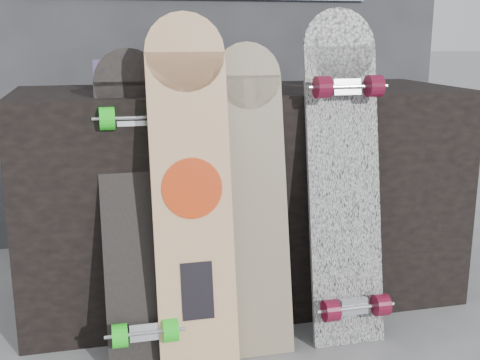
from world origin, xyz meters
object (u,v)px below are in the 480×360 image
object	(u,v)px
longboard_celtic	(254,189)
vendor_table	(242,195)
skateboard_dark	(136,202)
longboard_geisha	(191,183)
longboard_cascadia	(345,173)

from	to	relation	value
longboard_celtic	vendor_table	bearing A→B (deg)	82.05
vendor_table	longboard_celtic	world-z (taller)	longboard_celtic
vendor_table	skateboard_dark	bearing A→B (deg)	-141.24
longboard_geisha	skateboard_dark	xyz separation A→B (m)	(-0.16, 0.08, -0.07)
vendor_table	longboard_geisha	size ratio (longest dim) A/B	1.51
vendor_table	longboard_cascadia	bearing A→B (deg)	-56.48
vendor_table	longboard_celtic	bearing A→B (deg)	-97.95
longboard_geisha	longboard_celtic	bearing A→B (deg)	13.65
longboard_cascadia	skateboard_dark	size ratio (longest dim) A/B	1.13
vendor_table	skateboard_dark	world-z (taller)	skateboard_dark
longboard_geisha	skateboard_dark	size ratio (longest dim) A/B	1.11
longboard_geisha	longboard_cascadia	distance (m)	0.51
vendor_table	longboard_celtic	xyz separation A→B (m)	(-0.05, -0.36, 0.12)
vendor_table	longboard_geisha	distance (m)	0.51
longboard_celtic	skateboard_dark	world-z (taller)	longboard_celtic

